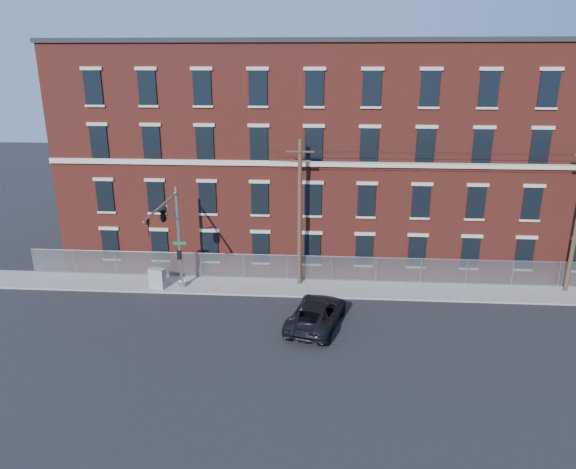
# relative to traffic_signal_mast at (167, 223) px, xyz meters

# --- Properties ---
(ground) EXTENTS (140.00, 140.00, 0.00)m
(ground) POSITION_rel_traffic_signal_mast_xyz_m (6.00, -2.18, -5.39)
(ground) COLOR black
(ground) RESTS_ON ground
(sidewalk) EXTENTS (65.00, 3.00, 0.12)m
(sidewalk) POSITION_rel_traffic_signal_mast_xyz_m (18.00, 2.82, -5.33)
(sidewalk) COLOR gray
(sidewalk) RESTS_ON ground
(mill_building) EXTENTS (55.30, 14.32, 16.30)m
(mill_building) POSITION_rel_traffic_signal_mast_xyz_m (18.00, 11.75, 2.76)
(mill_building) COLOR maroon
(mill_building) RESTS_ON ground
(chain_link_fence) EXTENTS (59.06, 0.06, 1.85)m
(chain_link_fence) POSITION_rel_traffic_signal_mast_xyz_m (18.00, 4.12, -4.33)
(chain_link_fence) COLOR #A5A8AD
(chain_link_fence) RESTS_ON ground
(traffic_signal_mast) EXTENTS (0.90, 6.75, 7.00)m
(traffic_signal_mast) POSITION_rel_traffic_signal_mast_xyz_m (0.00, 0.00, 0.00)
(traffic_signal_mast) COLOR #9EA0A5
(traffic_signal_mast) RESTS_ON ground
(utility_pole_near) EXTENTS (1.80, 0.28, 10.00)m
(utility_pole_near) POSITION_rel_traffic_signal_mast_xyz_m (8.00, 3.42, -0.05)
(utility_pole_near) COLOR #493424
(utility_pole_near) RESTS_ON ground
(pickup_truck) EXTENTS (3.96, 6.19, 1.59)m
(pickup_truck) POSITION_rel_traffic_signal_mast_xyz_m (9.31, -2.48, -4.59)
(pickup_truck) COLOR black
(pickup_truck) RESTS_ON ground
(utility_cabinet) EXTENTS (1.21, 0.83, 1.37)m
(utility_cabinet) POSITION_rel_traffic_signal_mast_xyz_m (-1.60, 2.02, -4.58)
(utility_cabinet) COLOR gray
(utility_cabinet) RESTS_ON sidewalk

